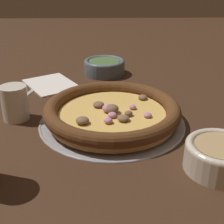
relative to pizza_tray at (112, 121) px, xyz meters
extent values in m
plane|color=#3D2616|center=(0.00, 0.00, 0.00)|extent=(3.00, 3.00, 0.00)
cylinder|color=#9E9EA3|center=(0.00, 0.00, 0.00)|extent=(0.32, 0.32, 0.00)
torus|color=#9E9EA3|center=(0.00, 0.00, 0.00)|extent=(0.33, 0.33, 0.01)
cylinder|color=#BC7F42|center=(0.00, 0.00, 0.01)|extent=(0.28, 0.28, 0.02)
torus|color=#563319|center=(0.00, 0.00, 0.03)|extent=(0.31, 0.31, 0.03)
cylinder|color=#A32D19|center=(0.00, 0.00, 0.02)|extent=(0.25, 0.25, 0.00)
cylinder|color=#E5B75B|center=(0.00, 0.00, 0.02)|extent=(0.24, 0.24, 0.00)
ellipsoid|color=brown|center=(0.00, 0.00, 0.03)|extent=(0.02, 0.02, 0.01)
ellipsoid|color=#C17FA3|center=(-0.01, 0.05, 0.03)|extent=(0.02, 0.02, 0.01)
ellipsoid|color=brown|center=(-0.03, -0.03, 0.03)|extent=(0.03, 0.03, 0.01)
ellipsoid|color=brown|center=(0.06, -0.06, 0.03)|extent=(0.03, 0.03, 0.01)
ellipsoid|color=brown|center=(0.02, 0.04, 0.03)|extent=(0.02, 0.02, 0.01)
ellipsoid|color=brown|center=(-0.07, 0.08, 0.03)|extent=(0.03, 0.03, 0.01)
ellipsoid|color=#C17FA3|center=(0.03, 0.08, 0.03)|extent=(0.02, 0.02, 0.01)
ellipsoid|color=#C17FA3|center=(0.05, -0.01, 0.03)|extent=(0.02, 0.02, 0.01)
ellipsoid|color=brown|center=(0.04, 0.02, 0.03)|extent=(0.03, 0.03, 0.01)
ellipsoid|color=#C17FA3|center=(0.00, -0.01, 0.03)|extent=(0.04, 0.04, 0.02)
ellipsoid|color=brown|center=(0.01, 0.00, 0.03)|extent=(0.04, 0.04, 0.02)
ellipsoid|color=#C17FA3|center=(0.03, 0.00, 0.03)|extent=(0.02, 0.02, 0.01)
cylinder|color=beige|center=(0.18, 0.18, 0.02)|extent=(0.12, 0.12, 0.04)
torus|color=beige|center=(0.18, 0.18, 0.04)|extent=(0.12, 0.12, 0.01)
cylinder|color=tan|center=(0.18, 0.18, 0.04)|extent=(0.09, 0.09, 0.00)
cylinder|color=slate|center=(-0.34, -0.02, 0.02)|extent=(0.13, 0.13, 0.04)
torus|color=slate|center=(-0.34, -0.02, 0.04)|extent=(0.13, 0.13, 0.01)
cylinder|color=#4C6B3D|center=(-0.34, -0.02, 0.04)|extent=(0.10, 0.10, 0.00)
cylinder|color=silver|center=(-0.02, -0.22, 0.04)|extent=(0.06, 0.06, 0.08)
cube|color=white|center=(-0.24, -0.18, 0.00)|extent=(0.20, 0.19, 0.01)
cube|color=#B7B7BC|center=(-0.19, -0.22, 0.00)|extent=(0.14, 0.05, 0.00)
cube|color=#B7B7BC|center=(-0.10, -0.25, 0.00)|extent=(0.05, 0.03, 0.00)
camera|label=1|loc=(0.63, -0.01, 0.32)|focal=50.00mm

